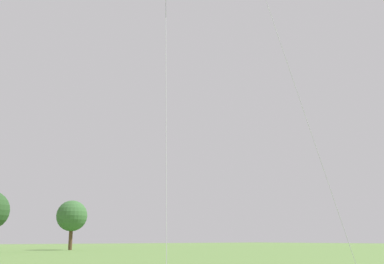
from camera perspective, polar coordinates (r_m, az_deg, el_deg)
name	(u,v)px	position (r m, az deg, el deg)	size (l,w,h in m)	color
tree_pine_center	(72,216)	(74.34, -14.29, -9.79)	(4.58, 4.58, 7.29)	#513823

